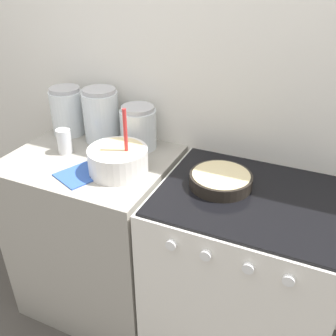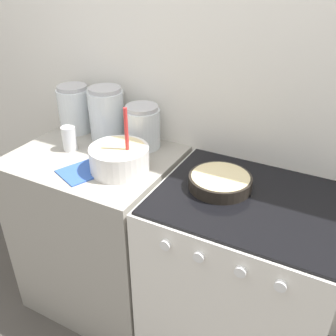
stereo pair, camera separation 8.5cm
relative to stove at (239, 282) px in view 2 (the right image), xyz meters
name	(u,v)px [view 2 (the right image)]	position (x,y,z in m)	size (l,w,h in m)	color
wall_back	(196,91)	(-0.39, 0.33, 0.74)	(4.53, 0.05, 2.40)	white
countertop_cabinet	(101,232)	(-0.77, 0.00, 0.00)	(0.75, 0.61, 0.92)	#9E998E
stove	(239,282)	(0.00, 0.00, 0.00)	(0.75, 0.63, 0.92)	white
mixing_bowl	(119,157)	(-0.57, -0.05, 0.53)	(0.26, 0.26, 0.30)	white
baking_pan	(220,181)	(-0.13, 0.02, 0.49)	(0.26, 0.26, 0.05)	black
storage_jar_left	(75,112)	(-1.02, 0.20, 0.57)	(0.17, 0.17, 0.25)	silver
storage_jar_middle	(107,117)	(-0.81, 0.20, 0.58)	(0.18, 0.18, 0.27)	silver
storage_jar_right	(142,129)	(-0.61, 0.20, 0.55)	(0.17, 0.17, 0.21)	silver
tin_can	(69,138)	(-0.90, 0.00, 0.52)	(0.07, 0.07, 0.12)	silver
recipe_page	(87,170)	(-0.70, -0.13, 0.47)	(0.24, 0.27, 0.01)	#3359B2
measuring_spoon	(109,178)	(-0.56, -0.15, 0.48)	(0.12, 0.04, 0.04)	#333338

